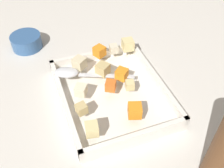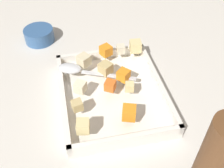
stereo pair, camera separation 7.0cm
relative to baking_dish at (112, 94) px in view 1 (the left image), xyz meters
name	(u,v)px [view 1 (the left image)]	position (x,y,z in m)	size (l,w,h in m)	color
ground_plane	(109,100)	(-0.01, 0.01, -0.01)	(4.00, 4.00, 0.00)	beige
baking_dish	(112,94)	(0.00, 0.00, 0.00)	(0.33, 0.28, 0.04)	white
carrot_chunk_far_right	(110,85)	(0.00, 0.01, 0.04)	(0.03, 0.03, 0.03)	orange
carrot_chunk_mid_left	(135,111)	(-0.11, -0.02, 0.05)	(0.03, 0.03, 0.03)	orange
carrot_chunk_center	(99,51)	(0.14, -0.01, 0.05)	(0.03, 0.03, 0.03)	orange
carrot_chunk_rim_edge	(122,74)	(0.02, -0.04, 0.04)	(0.03, 0.03, 0.03)	orange
potato_chunk_heap_top	(92,129)	(-0.12, 0.09, 0.05)	(0.03, 0.03, 0.03)	#E0CC89
potato_chunk_back_center	(103,69)	(0.06, 0.01, 0.05)	(0.03, 0.03, 0.03)	tan
potato_chunk_corner_sw	(81,90)	(0.00, 0.08, 0.04)	(0.03, 0.03, 0.03)	beige
potato_chunk_under_handle	(128,45)	(0.14, -0.10, 0.05)	(0.03, 0.03, 0.03)	#E0CC89
potato_chunk_corner_nw	(81,109)	(-0.06, 0.10, 0.04)	(0.02, 0.02, 0.02)	tan
potato_chunk_near_left	(79,63)	(0.11, 0.06, 0.05)	(0.03, 0.03, 0.03)	beige
potato_chunk_front_center	(130,85)	(-0.02, -0.04, 0.04)	(0.02, 0.02, 0.02)	#E0CC89
parsnip_chunk_corner_se	(114,49)	(0.14, -0.06, 0.04)	(0.02, 0.02, 0.02)	beige
serving_spoon	(71,73)	(0.08, 0.09, 0.04)	(0.11, 0.22, 0.02)	silver
small_prep_bowl	(26,41)	(0.32, 0.19, 0.01)	(0.10, 0.10, 0.05)	#33598C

